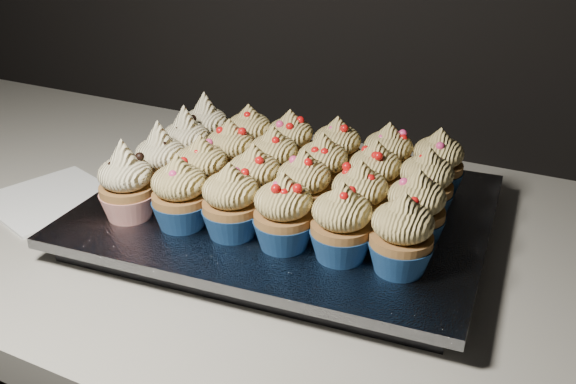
% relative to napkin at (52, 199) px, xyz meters
% --- Properties ---
extents(worktop, '(2.44, 0.64, 0.04)m').
position_rel_napkin_xyz_m(worktop, '(0.17, 0.08, -0.02)').
color(worktop, beige).
rests_on(worktop, cabinet).
extents(napkin, '(0.18, 0.18, 0.00)m').
position_rel_napkin_xyz_m(napkin, '(0.00, 0.00, 0.00)').
color(napkin, white).
rests_on(napkin, worktop).
extents(baking_tray, '(0.45, 0.36, 0.02)m').
position_rel_napkin_xyz_m(baking_tray, '(0.31, 0.07, 0.01)').
color(baking_tray, black).
rests_on(baking_tray, worktop).
extents(foil_lining, '(0.49, 0.40, 0.01)m').
position_rel_napkin_xyz_m(foil_lining, '(0.31, 0.07, 0.03)').
color(foil_lining, silver).
rests_on(foil_lining, baking_tray).
extents(cupcake_0, '(0.06, 0.06, 0.10)m').
position_rel_napkin_xyz_m(cupcake_0, '(0.17, -0.04, 0.07)').
color(cupcake_0, red).
rests_on(cupcake_0, foil_lining).
extents(cupcake_1, '(0.06, 0.06, 0.08)m').
position_rel_napkin_xyz_m(cupcake_1, '(0.23, -0.03, 0.07)').
color(cupcake_1, navy).
rests_on(cupcake_1, foil_lining).
extents(cupcake_2, '(0.06, 0.06, 0.08)m').
position_rel_napkin_xyz_m(cupcake_2, '(0.29, -0.02, 0.07)').
color(cupcake_2, navy).
rests_on(cupcake_2, foil_lining).
extents(cupcake_3, '(0.06, 0.06, 0.08)m').
position_rel_napkin_xyz_m(cupcake_3, '(0.35, -0.02, 0.07)').
color(cupcake_3, navy).
rests_on(cupcake_3, foil_lining).
extents(cupcake_4, '(0.06, 0.06, 0.08)m').
position_rel_napkin_xyz_m(cupcake_4, '(0.41, -0.01, 0.07)').
color(cupcake_4, navy).
rests_on(cupcake_4, foil_lining).
extents(cupcake_5, '(0.06, 0.06, 0.08)m').
position_rel_napkin_xyz_m(cupcake_5, '(0.47, -0.01, 0.07)').
color(cupcake_5, navy).
rests_on(cupcake_5, foil_lining).
extents(cupcake_6, '(0.06, 0.06, 0.10)m').
position_rel_napkin_xyz_m(cupcake_6, '(0.16, 0.03, 0.07)').
color(cupcake_6, red).
rests_on(cupcake_6, foil_lining).
extents(cupcake_7, '(0.06, 0.06, 0.08)m').
position_rel_napkin_xyz_m(cupcake_7, '(0.22, 0.03, 0.07)').
color(cupcake_7, navy).
rests_on(cupcake_7, foil_lining).
extents(cupcake_8, '(0.06, 0.06, 0.08)m').
position_rel_napkin_xyz_m(cupcake_8, '(0.29, 0.04, 0.07)').
color(cupcake_8, navy).
rests_on(cupcake_8, foil_lining).
extents(cupcake_9, '(0.06, 0.06, 0.08)m').
position_rel_napkin_xyz_m(cupcake_9, '(0.34, 0.05, 0.07)').
color(cupcake_9, navy).
rests_on(cupcake_9, foil_lining).
extents(cupcake_10, '(0.06, 0.06, 0.08)m').
position_rel_napkin_xyz_m(cupcake_10, '(0.41, 0.05, 0.07)').
color(cupcake_10, navy).
rests_on(cupcake_10, foil_lining).
extents(cupcake_11, '(0.06, 0.06, 0.08)m').
position_rel_napkin_xyz_m(cupcake_11, '(0.47, 0.05, 0.07)').
color(cupcake_11, navy).
rests_on(cupcake_11, foil_lining).
extents(cupcake_12, '(0.06, 0.06, 0.10)m').
position_rel_napkin_xyz_m(cupcake_12, '(0.16, 0.09, 0.07)').
color(cupcake_12, red).
rests_on(cupcake_12, foil_lining).
extents(cupcake_13, '(0.06, 0.06, 0.08)m').
position_rel_napkin_xyz_m(cupcake_13, '(0.22, 0.09, 0.07)').
color(cupcake_13, navy).
rests_on(cupcake_13, foil_lining).
extents(cupcake_14, '(0.06, 0.06, 0.08)m').
position_rel_napkin_xyz_m(cupcake_14, '(0.28, 0.10, 0.07)').
color(cupcake_14, navy).
rests_on(cupcake_14, foil_lining).
extents(cupcake_15, '(0.06, 0.06, 0.08)m').
position_rel_napkin_xyz_m(cupcake_15, '(0.34, 0.10, 0.07)').
color(cupcake_15, navy).
rests_on(cupcake_15, foil_lining).
extents(cupcake_16, '(0.06, 0.06, 0.08)m').
position_rel_napkin_xyz_m(cupcake_16, '(0.40, 0.11, 0.07)').
color(cupcake_16, navy).
rests_on(cupcake_16, foil_lining).
extents(cupcake_17, '(0.06, 0.06, 0.08)m').
position_rel_napkin_xyz_m(cupcake_17, '(0.46, 0.12, 0.07)').
color(cupcake_17, navy).
rests_on(cupcake_17, foil_lining).
extents(cupcake_18, '(0.06, 0.06, 0.10)m').
position_rel_napkin_xyz_m(cupcake_18, '(0.15, 0.15, 0.07)').
color(cupcake_18, red).
rests_on(cupcake_18, foil_lining).
extents(cupcake_19, '(0.06, 0.06, 0.08)m').
position_rel_napkin_xyz_m(cupcake_19, '(0.21, 0.15, 0.07)').
color(cupcake_19, navy).
rests_on(cupcake_19, foil_lining).
extents(cupcake_20, '(0.06, 0.06, 0.08)m').
position_rel_napkin_xyz_m(cupcake_20, '(0.27, 0.16, 0.07)').
color(cupcake_20, navy).
rests_on(cupcake_20, foil_lining).
extents(cupcake_21, '(0.06, 0.06, 0.08)m').
position_rel_napkin_xyz_m(cupcake_21, '(0.33, 0.16, 0.07)').
color(cupcake_21, navy).
rests_on(cupcake_21, foil_lining).
extents(cupcake_22, '(0.06, 0.06, 0.08)m').
position_rel_napkin_xyz_m(cupcake_22, '(0.40, 0.17, 0.07)').
color(cupcake_22, navy).
rests_on(cupcake_22, foil_lining).
extents(cupcake_23, '(0.06, 0.06, 0.08)m').
position_rel_napkin_xyz_m(cupcake_23, '(0.46, 0.18, 0.07)').
color(cupcake_23, navy).
rests_on(cupcake_23, foil_lining).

